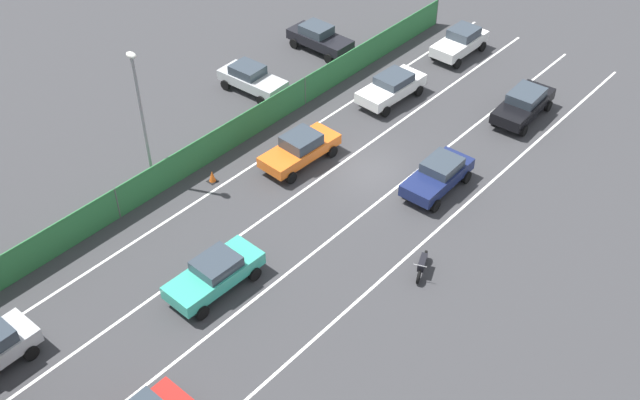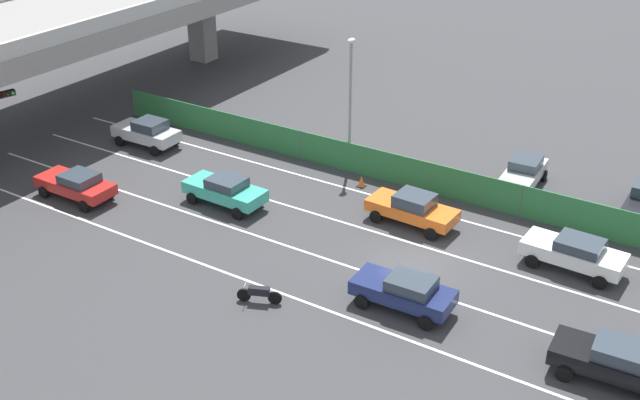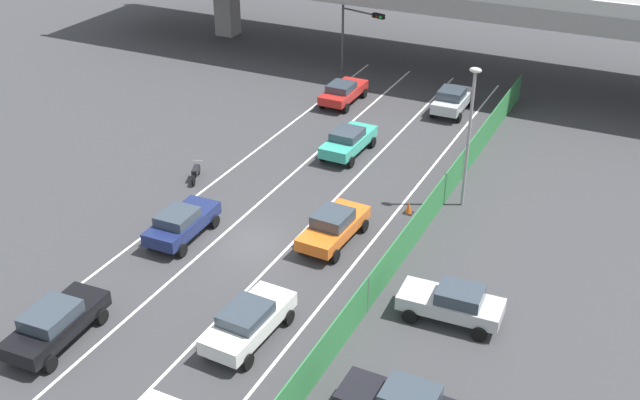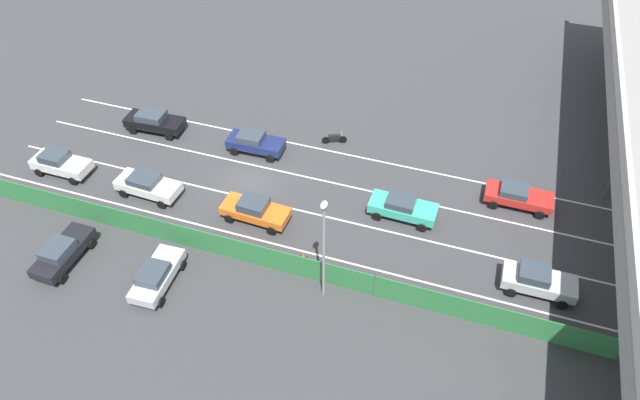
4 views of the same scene
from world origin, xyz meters
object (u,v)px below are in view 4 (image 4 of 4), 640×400
Objects in this scene: car_sedan_white at (147,185)px; parked_wagon_silver at (156,275)px; parked_sedan_dark at (62,252)px; traffic_cone at (303,256)px; street_lamp at (324,243)px; car_sedan_black at (154,121)px; motorcycle at (334,138)px; traffic_light at (618,167)px; car_taxi_orange at (255,210)px; car_sedan_navy at (255,142)px; car_taxi_teal at (403,207)px; car_sedan_silver at (538,280)px; car_sedan_red at (518,195)px; car_hatchback_white at (60,163)px.

parked_wagon_silver is at bearing 34.49° from car_sedan_white.
traffic_cone is at bearing 109.41° from parked_sedan_dark.
car_sedan_black is at bearing -122.14° from street_lamp.
street_lamp is (14.07, 3.77, 4.07)m from motorcycle.
street_lamp is (12.90, -15.60, 0.85)m from traffic_light.
traffic_light is 7.57× the size of traffic_cone.
car_sedan_black is 33.50m from traffic_light.
car_taxi_orange reaches higher than car_sedan_white.
car_sedan_navy is at bearing 90.37° from car_sedan_black.
car_taxi_teal is 2.46× the size of motorcycle.
car_sedan_black is at bearing -89.63° from car_sedan_navy.
motorcycle is (-9.77, -15.57, -0.47)m from car_sedan_silver.
traffic_light is at bearing 111.71° from car_taxi_teal.
traffic_light reaches higher than car_sedan_red.
parked_wagon_silver is (13.60, 8.16, -0.02)m from car_sedan_black.
car_sedan_navy is 6.12m from motorcycle.
car_sedan_black is at bearing -78.16° from motorcycle.
street_lamp reaches higher than car_taxi_teal.
car_sedan_navy is 24.97m from traffic_light.
street_lamp is (-2.70, 15.99, 3.61)m from parked_sedan_dark.
car_sedan_black reaches higher than parked_wagon_silver.
car_sedan_silver reaches higher than parked_wagon_silver.
parked_sedan_dark is at bearing -80.40° from street_lamp.
parked_sedan_dark is (13.90, -6.83, 0.03)m from car_sedan_navy.
traffic_light reaches higher than car_sedan_silver.
car_sedan_white is 1.04× the size of parked_sedan_dark.
parked_sedan_dark is 14.78m from traffic_cone.
car_sedan_navy is 14.92m from street_lamp.
traffic_light is at bearing 86.52° from motorcycle.
car_taxi_orange is 12.10m from parked_sedan_dark.
traffic_light is (-1.70, 24.75, 2.79)m from car_sedan_navy.
car_taxi_orange is 1.08× the size of car_sedan_silver.
car_sedan_red is 0.96× the size of car_sedan_black.
car_taxi_teal is at bearing 47.18° from motorcycle.
traffic_cone is at bearing 121.77° from parked_wagon_silver.
traffic_light is at bearing 116.28° from parked_sedan_dark.
car_taxi_orange is at bearing -14.55° from motorcycle.
car_sedan_black is at bearing -86.99° from traffic_light.
car_taxi_orange is 0.61× the size of street_lamp.
car_sedan_red reaches higher than traffic_cone.
street_lamp reaches higher than car_hatchback_white.
car_hatchback_white is 0.57× the size of street_lamp.
car_hatchback_white is 0.83× the size of traffic_light.
car_hatchback_white reaches higher than motorcycle.
parked_sedan_dark is at bearing -60.84° from car_taxi_teal.
parked_wagon_silver reaches higher than car_sedan_navy.
car_sedan_silver reaches higher than parked_sedan_dark.
parked_wagon_silver is at bearing -75.64° from street_lamp.
car_hatchback_white reaches higher than car_sedan_navy.
car_taxi_orange is 1.02× the size of car_sedan_red.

